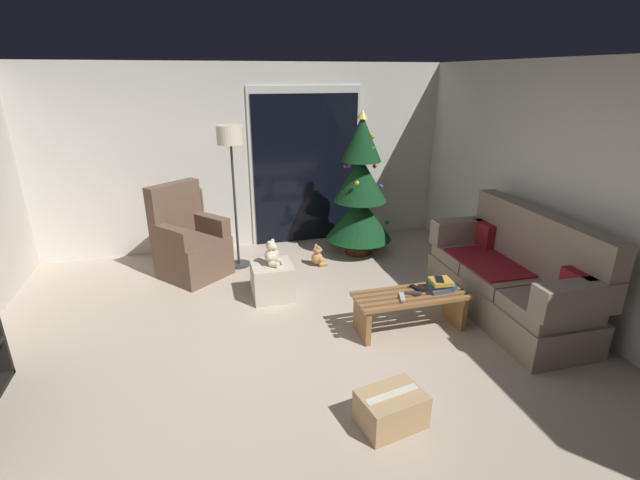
# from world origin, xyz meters

# --- Properties ---
(ground_plane) EXTENTS (7.00, 7.00, 0.00)m
(ground_plane) POSITION_xyz_m (0.00, 0.00, 0.00)
(ground_plane) COLOR #B2A38E
(wall_back) EXTENTS (5.72, 0.12, 2.50)m
(wall_back) POSITION_xyz_m (0.00, 3.06, 1.25)
(wall_back) COLOR silver
(wall_back) RESTS_ON ground
(wall_right) EXTENTS (0.12, 6.00, 2.50)m
(wall_right) POSITION_xyz_m (2.86, 0.00, 1.25)
(wall_right) COLOR silver
(wall_right) RESTS_ON ground
(patio_door_frame) EXTENTS (1.60, 0.02, 2.20)m
(patio_door_frame) POSITION_xyz_m (0.81, 2.99, 1.10)
(patio_door_frame) COLOR silver
(patio_door_frame) RESTS_ON ground
(patio_door_glass) EXTENTS (1.50, 0.02, 2.10)m
(patio_door_glass) POSITION_xyz_m (0.81, 2.97, 1.05)
(patio_door_glass) COLOR black
(patio_door_glass) RESTS_ON ground
(couch) EXTENTS (0.82, 1.95, 1.08)m
(couch) POSITION_xyz_m (2.32, 0.28, 0.40)
(couch) COLOR gray
(couch) RESTS_ON ground
(coffee_table) EXTENTS (1.10, 0.40, 0.38)m
(coffee_table) POSITION_xyz_m (1.18, 0.26, 0.26)
(coffee_table) COLOR olive
(coffee_table) RESTS_ON ground
(remote_silver) EXTENTS (0.09, 0.16, 0.02)m
(remote_silver) POSITION_xyz_m (1.06, 0.20, 0.39)
(remote_silver) COLOR #ADADB2
(remote_silver) RESTS_ON coffee_table
(remote_black) EXTENTS (0.09, 0.16, 0.02)m
(remote_black) POSITION_xyz_m (1.28, 0.34, 0.39)
(remote_black) COLOR black
(remote_black) RESTS_ON coffee_table
(remote_graphite) EXTENTS (0.16, 0.10, 0.02)m
(remote_graphite) POSITION_xyz_m (1.19, 0.25, 0.39)
(remote_graphite) COLOR #333338
(remote_graphite) RESTS_ON coffee_table
(book_stack) EXTENTS (0.27, 0.21, 0.11)m
(book_stack) POSITION_xyz_m (1.48, 0.26, 0.44)
(book_stack) COLOR #4C4C51
(book_stack) RESTS_ON coffee_table
(cell_phone) EXTENTS (0.12, 0.16, 0.01)m
(cell_phone) POSITION_xyz_m (1.47, 0.26, 0.50)
(cell_phone) COLOR black
(cell_phone) RESTS_ON book_stack
(christmas_tree) EXTENTS (0.90, 0.89, 1.94)m
(christmas_tree) POSITION_xyz_m (1.38, 2.28, 0.86)
(christmas_tree) COLOR #4C1E19
(christmas_tree) RESTS_ON ground
(armchair) EXTENTS (0.96, 0.96, 1.13)m
(armchair) POSITION_xyz_m (-0.86, 2.13, 0.40)
(armchair) COLOR brown
(armchair) RESTS_ON ground
(floor_lamp) EXTENTS (0.32, 0.32, 1.78)m
(floor_lamp) POSITION_xyz_m (-0.27, 2.27, 1.51)
(floor_lamp) COLOR #2D2D30
(floor_lamp) RESTS_ON ground
(ottoman) EXTENTS (0.44, 0.44, 0.40)m
(ottoman) POSITION_xyz_m (0.01, 1.28, 0.20)
(ottoman) COLOR beige
(ottoman) RESTS_ON ground
(teddy_bear_cream) EXTENTS (0.22, 0.21, 0.29)m
(teddy_bear_cream) POSITION_xyz_m (0.02, 1.27, 0.52)
(teddy_bear_cream) COLOR beige
(teddy_bear_cream) RESTS_ON ottoman
(teddy_bear_honey_by_tree) EXTENTS (0.20, 0.20, 0.29)m
(teddy_bear_honey_by_tree) POSITION_xyz_m (0.72, 2.00, 0.12)
(teddy_bear_honey_by_tree) COLOR tan
(teddy_bear_honey_by_tree) RESTS_ON ground
(cardboard_box_taped_mid_floor) EXTENTS (0.50, 0.40, 0.26)m
(cardboard_box_taped_mid_floor) POSITION_xyz_m (0.50, -0.86, 0.13)
(cardboard_box_taped_mid_floor) COLOR tan
(cardboard_box_taped_mid_floor) RESTS_ON ground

